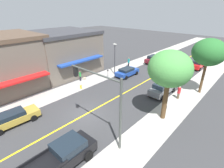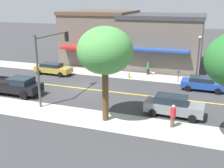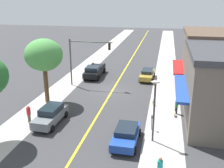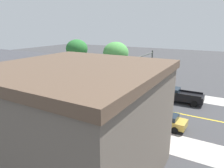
{
  "view_description": "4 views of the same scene",
  "coord_description": "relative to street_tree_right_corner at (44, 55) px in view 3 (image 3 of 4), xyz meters",
  "views": [
    {
      "loc": [
        12.53,
        -9.5,
        10.73
      ],
      "look_at": [
        0.13,
        4.15,
        2.3
      ],
      "focal_mm": 26.95,
      "sensor_mm": 36.0,
      "label": 1
    },
    {
      "loc": [
        24.72,
        12.05,
        9.04
      ],
      "look_at": [
        2.42,
        4.23,
        1.64
      ],
      "focal_mm": 43.24,
      "sensor_mm": 36.0,
      "label": 2
    },
    {
      "loc": [
        -6.43,
        31.36,
        11.68
      ],
      "look_at": [
        -0.82,
        4.09,
        2.33
      ],
      "focal_mm": 42.56,
      "sensor_mm": 36.0,
      "label": 3
    },
    {
      "loc": [
        -22.77,
        -10.92,
        9.66
      ],
      "look_at": [
        0.57,
        2.43,
        2.1
      ],
      "focal_mm": 32.99,
      "sensor_mm": 36.0,
      "label": 4
    }
  ],
  "objects": [
    {
      "name": "sidewalk_left",
      "position": [
        -13.24,
        -5.14,
        -5.46
      ],
      "size": [
        3.37,
        126.0,
        0.01
      ],
      "primitive_type": "cube",
      "color": "#ADA8A0",
      "rests_on": "ground"
    },
    {
      "name": "street_lamp",
      "position": [
        -12.35,
        6.21,
        -2.08
      ],
      "size": [
        0.7,
        0.36,
        5.34
      ],
      "color": "#38383D",
      "rests_on": "ground"
    },
    {
      "name": "small_dog",
      "position": [
        -14.27,
        0.96,
        -5.15
      ],
      "size": [
        0.28,
        0.64,
        0.48
      ],
      "rotation": [
        0.0,
        0.0,
        4.6
      ],
      "color": "#C6B28C",
      "rests_on": "ground"
    },
    {
      "name": "street_tree_right_corner",
      "position": [
        0.0,
        0.0,
        0.0
      ],
      "size": [
        4.13,
        4.13,
        7.27
      ],
      "color": "brown",
      "rests_on": "ground"
    },
    {
      "name": "fire_hydrant",
      "position": [
        -12.02,
        -1.5,
        -5.09
      ],
      "size": [
        0.44,
        0.24,
        0.76
      ],
      "color": "yellow",
      "rests_on": "ground"
    },
    {
      "name": "pedestrian_teal_shirt",
      "position": [
        -13.08,
        11.25,
        -4.52
      ],
      "size": [
        0.36,
        0.36,
        1.78
      ],
      "rotation": [
        0.0,
        0.0,
        0.73
      ],
      "color": "black",
      "rests_on": "ground"
    },
    {
      "name": "traffic_light_mast",
      "position": [
        -2.46,
        -6.37,
        -1.12
      ],
      "size": [
        5.79,
        0.32,
        6.32
      ],
      "rotation": [
        0.0,
        0.0,
        3.14
      ],
      "color": "#474C47",
      "rests_on": "ground"
    },
    {
      "name": "parking_meter",
      "position": [
        -12.13,
        4.28,
        -4.55
      ],
      "size": [
        0.12,
        0.18,
        1.39
      ],
      "color": "#4C4C51",
      "rests_on": "ground"
    },
    {
      "name": "sidewalk_right",
      "position": [
        0.15,
        -5.14,
        -5.46
      ],
      "size": [
        3.37,
        126.0,
        0.01
      ],
      "primitive_type": "cube",
      "color": "#ADA8A0",
      "rests_on": "ground"
    },
    {
      "name": "pedestrian_red_shirt",
      "position": [
        -0.47,
        5.12,
        -4.55
      ],
      "size": [
        0.39,
        0.39,
        1.75
      ],
      "rotation": [
        0.0,
        0.0,
        1.2
      ],
      "color": "brown",
      "rests_on": "ground"
    },
    {
      "name": "grey_sedan_right_curb",
      "position": [
        -2.62,
        4.88,
        -4.6
      ],
      "size": [
        2.1,
        4.73,
        1.67
      ],
      "rotation": [
        0.0,
        0.0,
        1.54
      ],
      "color": "slate",
      "rests_on": "ground"
    },
    {
      "name": "brick_apartment_block",
      "position": [
        -20.09,
        -8.38,
        -1.7
      ],
      "size": [
        10.98,
        9.74,
        7.5
      ],
      "rotation": [
        0.0,
        0.0,
        -1.57
      ],
      "color": "#665B51",
      "rests_on": "ground"
    },
    {
      "name": "black_pickup_truck",
      "position": [
        -2.65,
        -10.8,
        -4.55
      ],
      "size": [
        2.38,
        6.13,
        1.79
      ],
      "rotation": [
        0.0,
        0.0,
        1.58
      ],
      "color": "black",
      "rests_on": "ground"
    },
    {
      "name": "ground_plane",
      "position": [
        -6.54,
        -5.14,
        -5.46
      ],
      "size": [
        140.0,
        140.0,
        0.0
      ],
      "primitive_type": "plane",
      "color": "#38383A"
    },
    {
      "name": "gold_sedan_left_curb",
      "position": [
        -10.53,
        -11.09,
        -4.71
      ],
      "size": [
        2.09,
        4.84,
        1.41
      ],
      "rotation": [
        0.0,
        0.0,
        1.53
      ],
      "color": "#B29338",
      "rests_on": "ground"
    },
    {
      "name": "road_centerline_stripe",
      "position": [
        -6.54,
        -5.14,
        -5.46
      ],
      "size": [
        0.2,
        126.0,
        0.0
      ],
      "primitive_type": "cube",
      "color": "yellow",
      "rests_on": "ground"
    },
    {
      "name": "blue_sedan_left_curb",
      "position": [
        -10.2,
        6.98,
        -4.71
      ],
      "size": [
        2.16,
        4.43,
        1.4
      ],
      "rotation": [
        0.0,
        0.0,
        1.56
      ],
      "color": "#1E429E",
      "rests_on": "ground"
    },
    {
      "name": "pedestrian_green_shirt",
      "position": [
        -14.41,
        0.29,
        -4.6
      ],
      "size": [
        0.34,
        0.34,
        1.64
      ],
      "rotation": [
        0.0,
        0.0,
        5.13
      ],
      "color": "black",
      "rests_on": "ground"
    }
  ]
}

